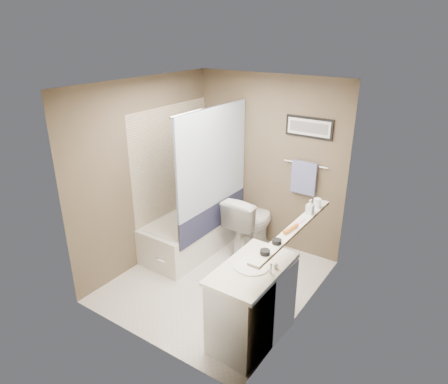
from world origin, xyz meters
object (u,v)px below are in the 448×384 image
Objects in this scene: vanity at (252,305)px; candle_bowl_near at (265,252)px; toilet at (250,222)px; hair_brush_front at (291,229)px; glass_jar at (317,203)px; candle_bowl_far at (277,242)px; soap_bottle at (310,207)px; bathtub at (192,233)px.

candle_bowl_near is (0.19, -0.13, 0.73)m from vanity.
toilet is 1.77m from vanity.
vanity is 0.77m from candle_bowl_near.
hair_brush_front is 0.66m from glass_jar.
vanity is 9.00× the size of glass_jar.
candle_bowl_far is (0.00, 0.22, 0.00)m from candle_bowl_near.
vanity is 5.61× the size of soap_bottle.
glass_jar is at bearing 90.00° from candle_bowl_far.
toilet is 1.73m from hair_brush_front.
vanity is at bearing -32.74° from bathtub.
glass_jar is (1.79, -0.02, 0.92)m from bathtub.
soap_bottle is (0.00, -0.20, 0.03)m from glass_jar.
toilet is 2.10m from candle_bowl_near.
vanity is 0.85m from hair_brush_front.
hair_brush_front is at bearing 90.00° from candle_bowl_far.
glass_jar is at bearing 90.00° from soap_bottle.
toilet is 1.94m from candle_bowl_far.
candle_bowl_near is at bearing 124.46° from toilet.
candle_bowl_near is 0.22m from candle_bowl_far.
hair_brush_front reaches higher than candle_bowl_near.
candle_bowl_far is at bearing 128.38° from toilet.
hair_brush_front reaches higher than toilet.
soap_bottle is at bearing -90.00° from glass_jar.
glass_jar reaches higher than candle_bowl_far.
soap_bottle reaches higher than bathtub.
candle_bowl_near reaches higher than toilet.
soap_bottle is at bearing 90.00° from candle_bowl_near.
toilet is at bearing 34.02° from bathtub.
toilet reaches higher than vanity.
vanity is 1.31m from glass_jar.
bathtub is 2.22m from candle_bowl_far.
candle_bowl_near reaches higher than vanity.
bathtub is at bearing 151.31° from candle_bowl_far.
glass_jar reaches higher than toilet.
hair_brush_front is (0.00, 0.52, 0.00)m from candle_bowl_near.
hair_brush_front is 1.37× the size of soap_bottle.
bathtub is 1.93m from vanity.
soap_bottle is (0.00, 0.46, 0.06)m from hair_brush_front.
glass_jar reaches higher than vanity.
soap_bottle reaches higher than toilet.
candle_bowl_far is 0.30m from hair_brush_front.
toilet is (0.69, 0.45, 0.17)m from bathtub.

